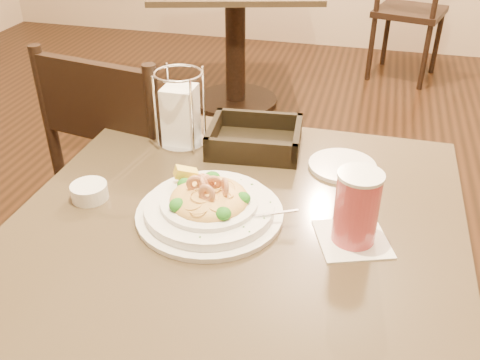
% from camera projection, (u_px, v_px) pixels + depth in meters
% --- Properties ---
extents(main_table, '(0.90, 0.90, 0.73)m').
position_uv_depth(main_table, '(238.00, 302.00, 1.21)').
color(main_table, black).
rests_on(main_table, ground).
extents(background_table, '(1.11, 1.11, 0.73)m').
position_uv_depth(background_table, '(235.00, 23.00, 3.13)').
color(background_table, black).
rests_on(background_table, ground).
extents(dining_chair_near, '(0.49, 0.49, 0.93)m').
position_uv_depth(dining_chair_near, '(135.00, 176.00, 1.68)').
color(dining_chair_near, black).
rests_on(dining_chair_near, ground).
extents(dining_chair_far, '(0.51, 0.51, 0.93)m').
position_uv_depth(dining_chair_far, '(409.00, 6.00, 3.50)').
color(dining_chair_far, black).
rests_on(dining_chair_far, ground).
extents(pasta_bowl, '(0.33, 0.30, 0.10)m').
position_uv_depth(pasta_bowl, '(209.00, 204.00, 1.08)').
color(pasta_bowl, white).
rests_on(pasta_bowl, main_table).
extents(drink_glass, '(0.17, 0.17, 0.15)m').
position_uv_depth(drink_glass, '(357.00, 208.00, 0.99)').
color(drink_glass, white).
rests_on(drink_glass, main_table).
extents(bread_basket, '(0.24, 0.20, 0.06)m').
position_uv_depth(bread_basket, '(255.00, 140.00, 1.33)').
color(bread_basket, black).
rests_on(bread_basket, main_table).
extents(napkin_caddy, '(0.12, 0.12, 0.19)m').
position_uv_depth(napkin_caddy, '(181.00, 113.00, 1.32)').
color(napkin_caddy, silver).
rests_on(napkin_caddy, main_table).
extents(side_plate, '(0.18, 0.18, 0.01)m').
position_uv_depth(side_plate, '(342.00, 166.00, 1.25)').
color(side_plate, white).
rests_on(side_plate, main_table).
extents(butter_ramekin, '(0.10, 0.10, 0.03)m').
position_uv_depth(butter_ramekin, '(89.00, 192.00, 1.14)').
color(butter_ramekin, white).
rests_on(butter_ramekin, main_table).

